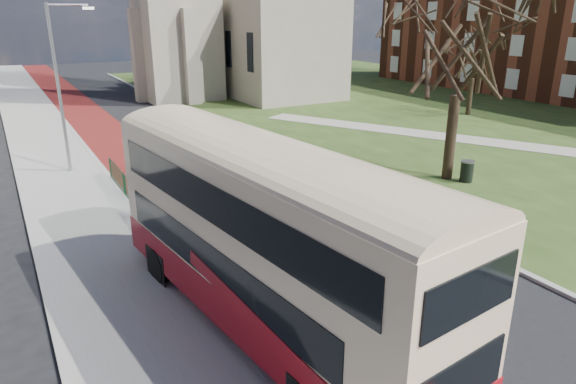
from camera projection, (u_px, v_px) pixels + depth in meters
ground at (358, 325)px, 13.35m from camera, size 160.00×160.00×0.00m
road_carriageway at (174, 149)px, 30.43m from camera, size 9.00×120.00×0.01m
bus_lane at (128, 155)px, 29.16m from camera, size 3.40×120.00×0.01m
pavement_west at (55, 163)px, 27.37m from camera, size 4.00×120.00×0.12m
kerb_west at (94, 158)px, 28.30m from camera, size 0.25×120.00×0.13m
kerb_east at (231, 133)px, 34.20m from camera, size 0.25×80.00×0.13m
grass_green at (447, 108)px, 43.52m from camera, size 40.00×80.00×0.04m
footpath at (524, 146)px, 30.88m from camera, size 18.84×32.82×0.03m
pedestrian_railing at (196, 270)px, 15.06m from camera, size 0.07×24.00×1.12m
streetlamp at (61, 81)px, 24.53m from camera, size 2.13×0.18×8.00m
bus at (262, 231)px, 12.36m from camera, size 3.91×11.64×4.77m
winter_tree_near at (463, 23)px, 22.66m from camera, size 7.65×7.65×10.41m
winter_tree_far at (475, 49)px, 38.85m from camera, size 6.39×6.39×7.27m
litter_bin at (467, 171)px, 24.36m from camera, size 0.73×0.73×1.03m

